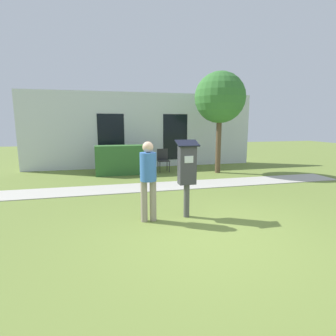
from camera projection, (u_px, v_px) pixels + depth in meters
name	position (u px, v px, depth m)	size (l,w,h in m)	color
ground_plane	(209.00, 235.00, 4.56)	(40.00, 40.00, 0.00)	olive
sidewalk	(163.00, 186.00, 8.03)	(12.00, 1.10, 0.02)	#B7B2A8
building_facade	(144.00, 130.00, 11.40)	(10.00, 0.26, 3.20)	silver
parking_meter	(187.00, 169.00, 5.28)	(0.44, 0.31, 1.59)	#4C4C4C
person_standing	(148.00, 175.00, 5.07)	(0.32, 0.32, 1.58)	gray
outdoor_chair_left	(136.00, 160.00, 10.01)	(0.44, 0.44, 0.90)	#262628
outdoor_chair_middle	(163.00, 158.00, 10.47)	(0.44, 0.44, 0.90)	#262628
hedge_row	(123.00, 160.00, 9.84)	(2.01, 0.60, 1.10)	#33662D
tree	(220.00, 98.00, 9.80)	(1.90, 1.90, 3.82)	brown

